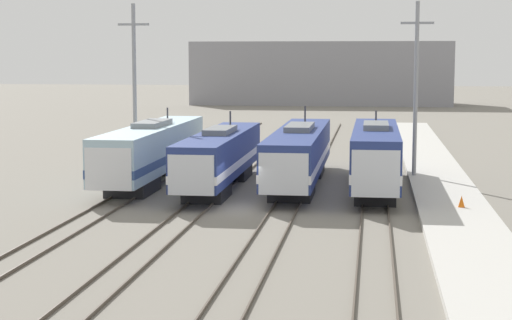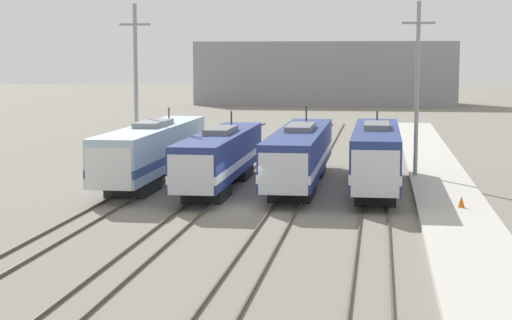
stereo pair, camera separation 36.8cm
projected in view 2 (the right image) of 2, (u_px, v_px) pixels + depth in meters
ground_plane at (240, 209)px, 47.41m from camera, size 400.00×400.00×0.00m
rail_pair_far_left at (111, 205)px, 48.46m from camera, size 1.50×120.00×0.15m
rail_pair_center_left at (196, 207)px, 47.76m from camera, size 1.51×120.00×0.15m
rail_pair_center_right at (284, 209)px, 47.05m from camera, size 1.51×120.00×0.15m
rail_pair_far_right at (375, 211)px, 46.34m from camera, size 1.50×120.00×0.15m
locomotive_far_left at (152, 151)px, 56.92m from camera, size 2.97×19.54×4.78m
locomotive_center_left at (219, 158)px, 54.42m from camera, size 2.81×17.90×4.70m
locomotive_center_right at (300, 155)px, 55.56m from camera, size 2.99×20.06×4.97m
locomotive_far_right at (376, 157)px, 53.21m from camera, size 2.83×16.90×4.83m
catenary_tower_left at (136, 86)px, 60.73m from camera, size 2.23×0.28×12.12m
catenary_tower_right at (417, 88)px, 57.91m from camera, size 2.23×0.28×12.12m
platform at (455, 212)px, 45.72m from camera, size 4.00×120.00×0.32m
traffic_cone at (461, 202)px, 46.18m from camera, size 0.37×0.37×0.62m
depot_building at (326, 73)px, 150.47m from camera, size 44.66×14.29×10.89m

